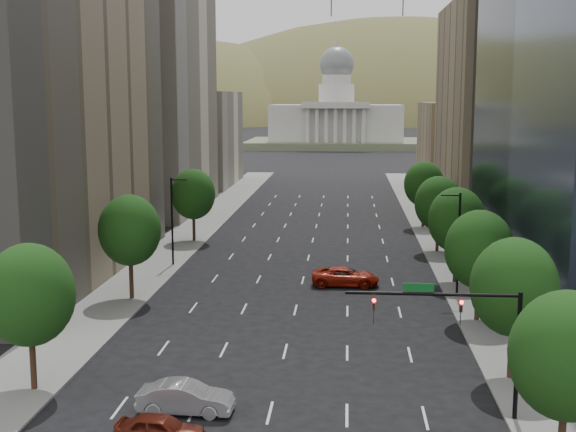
% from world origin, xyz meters
% --- Properties ---
extents(sidewalk_left, '(6.00, 200.00, 0.15)m').
position_xyz_m(sidewalk_left, '(-15.50, 60.00, 0.07)').
color(sidewalk_left, slate).
rests_on(sidewalk_left, ground).
extents(sidewalk_right, '(6.00, 200.00, 0.15)m').
position_xyz_m(sidewalk_right, '(15.50, 60.00, 0.07)').
color(sidewalk_right, slate).
rests_on(sidewalk_right, ground).
extents(midrise_cream_left, '(14.00, 30.00, 35.00)m').
position_xyz_m(midrise_cream_left, '(-25.00, 103.00, 17.50)').
color(midrise_cream_left, beige).
rests_on(midrise_cream_left, ground).
extents(filler_left, '(14.00, 26.00, 18.00)m').
position_xyz_m(filler_left, '(-25.00, 136.00, 9.00)').
color(filler_left, beige).
rests_on(filler_left, ground).
extents(parking_tan_right, '(14.00, 30.00, 30.00)m').
position_xyz_m(parking_tan_right, '(25.00, 100.00, 15.00)').
color(parking_tan_right, '#8C7759').
rests_on(parking_tan_right, ground).
extents(filler_right, '(14.00, 26.00, 16.00)m').
position_xyz_m(filler_right, '(25.00, 133.00, 8.00)').
color(filler_right, '#8C7759').
rests_on(filler_right, ground).
extents(tree_right_0, '(5.20, 5.20, 8.39)m').
position_xyz_m(tree_right_0, '(14.00, 25.00, 5.39)').
color(tree_right_0, '#382316').
rests_on(tree_right_0, ground).
extents(tree_right_1, '(5.20, 5.20, 8.75)m').
position_xyz_m(tree_right_1, '(14.00, 36.00, 5.75)').
color(tree_right_1, '#382316').
rests_on(tree_right_1, ground).
extents(tree_right_2, '(5.20, 5.20, 8.61)m').
position_xyz_m(tree_right_2, '(14.00, 48.00, 5.60)').
color(tree_right_2, '#382316').
rests_on(tree_right_2, ground).
extents(tree_right_3, '(5.20, 5.20, 8.89)m').
position_xyz_m(tree_right_3, '(14.00, 60.00, 5.89)').
color(tree_right_3, '#382316').
rests_on(tree_right_3, ground).
extents(tree_right_4, '(5.20, 5.20, 8.46)m').
position_xyz_m(tree_right_4, '(14.00, 74.00, 5.46)').
color(tree_right_4, '#382316').
rests_on(tree_right_4, ground).
extents(tree_right_5, '(5.20, 5.20, 8.75)m').
position_xyz_m(tree_right_5, '(14.00, 90.00, 5.75)').
color(tree_right_5, '#382316').
rests_on(tree_right_5, ground).
extents(tree_left_0, '(5.20, 5.20, 8.75)m').
position_xyz_m(tree_left_0, '(-14.00, 32.00, 5.75)').
color(tree_left_0, '#382316').
rests_on(tree_left_0, ground).
extents(tree_left_1, '(5.20, 5.20, 8.97)m').
position_xyz_m(tree_left_1, '(-14.00, 52.00, 5.96)').
color(tree_left_1, '#382316').
rests_on(tree_left_1, ground).
extents(tree_left_2, '(5.20, 5.20, 8.68)m').
position_xyz_m(tree_left_2, '(-14.00, 78.00, 5.68)').
color(tree_left_2, '#382316').
rests_on(tree_left_2, ground).
extents(streetlight_rn, '(1.70, 0.20, 9.00)m').
position_xyz_m(streetlight_rn, '(13.44, 55.00, 4.84)').
color(streetlight_rn, black).
rests_on(streetlight_rn, ground).
extents(streetlight_ln, '(1.70, 0.20, 9.00)m').
position_xyz_m(streetlight_ln, '(-13.44, 65.00, 4.84)').
color(streetlight_ln, black).
rests_on(streetlight_ln, ground).
extents(traffic_signal, '(9.12, 0.40, 7.38)m').
position_xyz_m(traffic_signal, '(10.53, 30.00, 5.17)').
color(traffic_signal, black).
rests_on(traffic_signal, ground).
extents(capitol, '(60.00, 40.00, 35.20)m').
position_xyz_m(capitol, '(0.00, 249.71, 8.58)').
color(capitol, '#596647').
rests_on(capitol, ground).
extents(foothills, '(720.00, 413.00, 263.00)m').
position_xyz_m(foothills, '(34.67, 599.39, -37.78)').
color(foothills, olive).
rests_on(foothills, ground).
extents(car_maroon, '(4.59, 2.13, 1.52)m').
position_xyz_m(car_maroon, '(-5.00, 25.88, 0.76)').
color(car_maroon, '#55180E').
rests_on(car_maroon, ground).
extents(car_silver, '(5.27, 1.99, 1.72)m').
position_xyz_m(car_silver, '(-4.54, 29.64, 0.86)').
color(car_silver, '#A7A8AD').
rests_on(car_silver, ground).
extents(car_red_far, '(6.10, 2.85, 1.69)m').
position_xyz_m(car_red_far, '(3.96, 58.25, 0.85)').
color(car_red_far, '#981A0B').
rests_on(car_red_far, ground).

